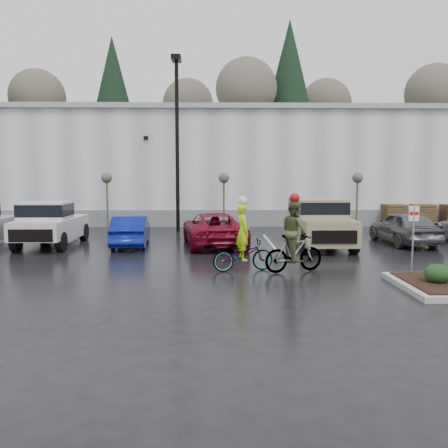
{
  "coord_description": "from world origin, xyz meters",
  "views": [
    {
      "loc": [
        -2.04,
        -13.47,
        3.08
      ],
      "look_at": [
        -1.69,
        3.55,
        1.3
      ],
      "focal_mm": 38.0,
      "sensor_mm": 36.0,
      "label": 1
    }
  ],
  "objects_px": {
    "car_red": "(214,229)",
    "sapling_west": "(107,181)",
    "cyclist_hivis": "(243,248)",
    "pickup_white": "(53,223)",
    "suv_tan": "(320,223)",
    "fire_lane_sign": "(413,232)",
    "pallet_stack_a": "(394,216)",
    "sapling_mid": "(224,181)",
    "car_blue": "(131,231)",
    "sapling_east": "(358,181)",
    "cyclist_olive": "(294,244)",
    "car_grey": "(404,228)",
    "pallet_stack_b": "(422,216)",
    "lamppost": "(177,125)"
  },
  "relations": [
    {
      "from": "car_red",
      "to": "sapling_west",
      "type": "bearing_deg",
      "value": -52.87
    },
    {
      "from": "cyclist_hivis",
      "to": "sapling_west",
      "type": "bearing_deg",
      "value": 17.71
    },
    {
      "from": "pickup_white",
      "to": "sapling_west",
      "type": "bearing_deg",
      "value": 79.53
    },
    {
      "from": "suv_tan",
      "to": "fire_lane_sign",
      "type": "bearing_deg",
      "value": -78.11
    },
    {
      "from": "pallet_stack_a",
      "to": "pickup_white",
      "type": "relative_size",
      "value": 0.26
    },
    {
      "from": "sapling_west",
      "to": "sapling_mid",
      "type": "xyz_separation_m",
      "value": [
        6.5,
        0.0,
        0.0
      ]
    },
    {
      "from": "sapling_west",
      "to": "car_blue",
      "type": "relative_size",
      "value": 0.8
    },
    {
      "from": "sapling_west",
      "to": "car_red",
      "type": "bearing_deg",
      "value": -45.32
    },
    {
      "from": "pickup_white",
      "to": "sapling_east",
      "type": "bearing_deg",
      "value": 21.0
    },
    {
      "from": "sapling_east",
      "to": "suv_tan",
      "type": "relative_size",
      "value": 0.63
    },
    {
      "from": "car_red",
      "to": "cyclist_olive",
      "type": "distance_m",
      "value": 6.27
    },
    {
      "from": "sapling_east",
      "to": "car_grey",
      "type": "height_order",
      "value": "sapling_east"
    },
    {
      "from": "suv_tan",
      "to": "cyclist_olive",
      "type": "xyz_separation_m",
      "value": [
        -1.99,
        -5.26,
        -0.13
      ]
    },
    {
      "from": "fire_lane_sign",
      "to": "car_blue",
      "type": "relative_size",
      "value": 0.55
    },
    {
      "from": "pallet_stack_a",
      "to": "car_blue",
      "type": "xyz_separation_m",
      "value": [
        -14.14,
        -7.11,
        -0.01
      ]
    },
    {
      "from": "pickup_white",
      "to": "suv_tan",
      "type": "xyz_separation_m",
      "value": [
        11.53,
        -0.68,
        0.05
      ]
    },
    {
      "from": "sapling_mid",
      "to": "pickup_white",
      "type": "bearing_deg",
      "value": -142.62
    },
    {
      "from": "sapling_west",
      "to": "car_grey",
      "type": "xyz_separation_m",
      "value": [
        14.38,
        -5.77,
        -1.99
      ]
    },
    {
      "from": "pallet_stack_b",
      "to": "cyclist_hivis",
      "type": "relative_size",
      "value": 0.56
    },
    {
      "from": "car_red",
      "to": "cyclist_hivis",
      "type": "distance_m",
      "value": 5.58
    },
    {
      "from": "sapling_mid",
      "to": "fire_lane_sign",
      "type": "relative_size",
      "value": 1.45
    },
    {
      "from": "sapling_west",
      "to": "cyclist_hivis",
      "type": "bearing_deg",
      "value": -59.13
    },
    {
      "from": "pallet_stack_b",
      "to": "suv_tan",
      "type": "xyz_separation_m",
      "value": [
        -7.73,
        -7.46,
        0.35
      ]
    },
    {
      "from": "car_blue",
      "to": "fire_lane_sign",
      "type": "bearing_deg",
      "value": 140.14
    },
    {
      "from": "sapling_east",
      "to": "pallet_stack_a",
      "type": "bearing_deg",
      "value": 21.8
    },
    {
      "from": "car_blue",
      "to": "cyclist_hivis",
      "type": "distance_m",
      "value": 7.03
    },
    {
      "from": "sapling_west",
      "to": "pallet_stack_b",
      "type": "relative_size",
      "value": 2.37
    },
    {
      "from": "suv_tan",
      "to": "pallet_stack_a",
      "type": "bearing_deg",
      "value": 51.04
    },
    {
      "from": "sapling_east",
      "to": "car_blue",
      "type": "xyz_separation_m",
      "value": [
        -11.64,
        -6.11,
        -2.06
      ]
    },
    {
      "from": "car_blue",
      "to": "suv_tan",
      "type": "height_order",
      "value": "suv_tan"
    },
    {
      "from": "sapling_mid",
      "to": "suv_tan",
      "type": "xyz_separation_m",
      "value": [
        3.97,
        -6.46,
        -1.7
      ]
    },
    {
      "from": "sapling_east",
      "to": "suv_tan",
      "type": "xyz_separation_m",
      "value": [
        -3.53,
        -6.46,
        -1.7
      ]
    },
    {
      "from": "pickup_white",
      "to": "car_blue",
      "type": "height_order",
      "value": "pickup_white"
    },
    {
      "from": "pickup_white",
      "to": "suv_tan",
      "type": "distance_m",
      "value": 11.55
    },
    {
      "from": "pickup_white",
      "to": "car_grey",
      "type": "relative_size",
      "value": 1.2
    },
    {
      "from": "sapling_west",
      "to": "pickup_white",
      "type": "distance_m",
      "value": 6.14
    },
    {
      "from": "sapling_east",
      "to": "fire_lane_sign",
      "type": "relative_size",
      "value": 1.45
    },
    {
      "from": "sapling_mid",
      "to": "fire_lane_sign",
      "type": "height_order",
      "value": "sapling_mid"
    },
    {
      "from": "sapling_west",
      "to": "cyclist_olive",
      "type": "relative_size",
      "value": 1.28
    },
    {
      "from": "pallet_stack_a",
      "to": "car_blue",
      "type": "distance_m",
      "value": 15.82
    },
    {
      "from": "fire_lane_sign",
      "to": "lamppost",
      "type": "bearing_deg",
      "value": 123.46
    },
    {
      "from": "pallet_stack_a",
      "to": "suv_tan",
      "type": "height_order",
      "value": "suv_tan"
    },
    {
      "from": "sapling_east",
      "to": "pallet_stack_b",
      "type": "xyz_separation_m",
      "value": [
        4.2,
        1.0,
        -2.05
      ]
    },
    {
      "from": "sapling_mid",
      "to": "pallet_stack_b",
      "type": "relative_size",
      "value": 2.37
    },
    {
      "from": "fire_lane_sign",
      "to": "pickup_white",
      "type": "relative_size",
      "value": 0.42
    },
    {
      "from": "pickup_white",
      "to": "car_blue",
      "type": "distance_m",
      "value": 3.46
    },
    {
      "from": "pallet_stack_a",
      "to": "pallet_stack_b",
      "type": "height_order",
      "value": "same"
    },
    {
      "from": "pallet_stack_b",
      "to": "cyclist_olive",
      "type": "xyz_separation_m",
      "value": [
        -9.72,
        -12.72,
        0.23
      ]
    },
    {
      "from": "lamppost",
      "to": "sapling_west",
      "type": "bearing_deg",
      "value": 165.96
    },
    {
      "from": "sapling_mid",
      "to": "pallet_stack_a",
      "type": "distance_m",
      "value": 10.26
    }
  ]
}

